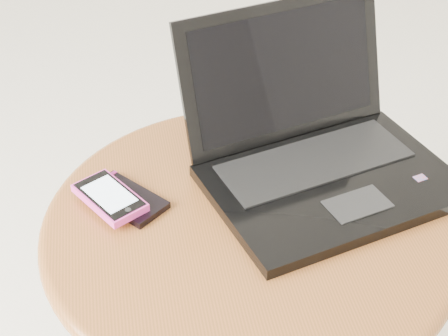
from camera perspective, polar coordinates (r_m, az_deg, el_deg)
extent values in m
cylinder|color=brown|center=(1.08, 1.85, -12.89)|extent=(0.09, 0.09, 0.39)
cylinder|color=brown|center=(0.94, 2.09, -4.66)|extent=(0.53, 0.53, 0.03)
torus|color=brown|center=(0.94, 2.09, -4.66)|extent=(0.56, 0.56, 0.03)
cube|color=black|center=(0.98, 8.87, -1.31)|extent=(0.38, 0.31, 0.02)
cube|color=black|center=(1.00, 7.49, 0.60)|extent=(0.29, 0.17, 0.00)
cube|color=black|center=(0.94, 10.92, -2.92)|extent=(0.09, 0.07, 0.00)
cube|color=red|center=(1.00, 15.82, -0.79)|extent=(0.02, 0.02, 0.00)
cube|color=black|center=(1.02, 4.95, 7.93)|extent=(0.33, 0.15, 0.20)
cube|color=black|center=(1.02, 5.06, 7.90)|extent=(0.29, 0.13, 0.16)
cube|color=black|center=(0.96, -8.04, -2.51)|extent=(0.12, 0.12, 0.01)
cube|color=#9E1D69|center=(0.98, -10.09, -1.05)|extent=(0.05, 0.04, 0.00)
cube|color=#E0389F|center=(0.95, -9.37, -2.42)|extent=(0.10, 0.12, 0.01)
cube|color=black|center=(0.94, -9.41, -2.15)|extent=(0.09, 0.11, 0.00)
cube|color=silver|center=(0.94, -9.41, -2.11)|extent=(0.08, 0.08, 0.00)
cylinder|color=black|center=(0.91, -7.89, -3.41)|extent=(0.01, 0.01, 0.00)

